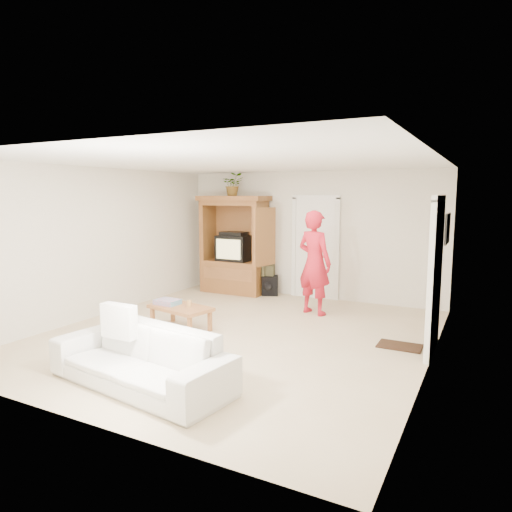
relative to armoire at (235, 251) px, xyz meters
The scene contains 19 objects.
floor 3.22m from the armoire, 59.36° to the right, with size 6.00×6.00×0.00m, color tan.
ceiling 3.53m from the armoire, 59.36° to the right, with size 6.00×6.00×0.00m, color white.
wall_back 1.66m from the armoire, 12.11° to the left, with size 5.50×5.50×0.00m, color silver.
wall_front 5.89m from the armoire, 74.44° to the right, with size 5.50×5.50×0.00m, color silver.
wall_left 2.94m from the armoire, 113.79° to the right, with size 6.00×6.00×0.00m, color silver.
wall_right 5.09m from the armoire, 31.60° to the right, with size 6.00×6.00×0.00m, color silver.
armoire is the anchor object (origin of this frame).
door_back 1.76m from the armoire, 10.13° to the left, with size 0.85×0.05×2.04m, color white.
doorway_right 4.77m from the armoire, 25.61° to the right, with size 0.05×0.90×2.04m, color black.
framed_picture 4.43m from the armoire, 10.03° to the right, with size 0.03×0.60×0.48m, color black.
doormat 4.48m from the armoire, 28.01° to the right, with size 0.60×0.40×0.02m, color #382316.
plant 1.43m from the armoire, 126.74° to the right, with size 0.43×0.37×0.48m, color #4C7238.
man 2.35m from the armoire, 23.08° to the right, with size 0.68×0.44×1.86m, color red.
sofa 5.04m from the armoire, 72.18° to the right, with size 2.22×0.87×0.65m, color silver.
coffee_table 2.93m from the armoire, 77.59° to the right, with size 1.10×0.75×0.38m.
towel 2.87m from the armoire, 82.70° to the right, with size 0.38×0.28×0.08m, color #F05079.
candle 2.90m from the armoire, 74.69° to the right, with size 0.08×0.08×0.10m, color tan.
backpack_black 1.08m from the armoire, ahead, with size 0.34×0.20×0.42m, color black, non-canonical shape.
backpack_olive 0.92m from the armoire, ahead, with size 0.34×0.25×0.65m, color #47442B, non-canonical shape.
Camera 1 is at (3.36, -5.84, 2.14)m, focal length 32.00 mm.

